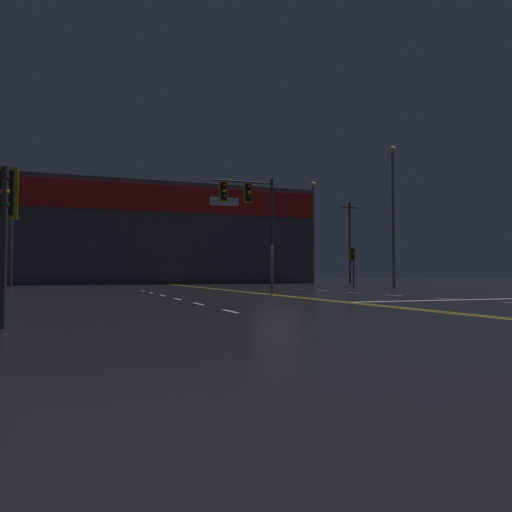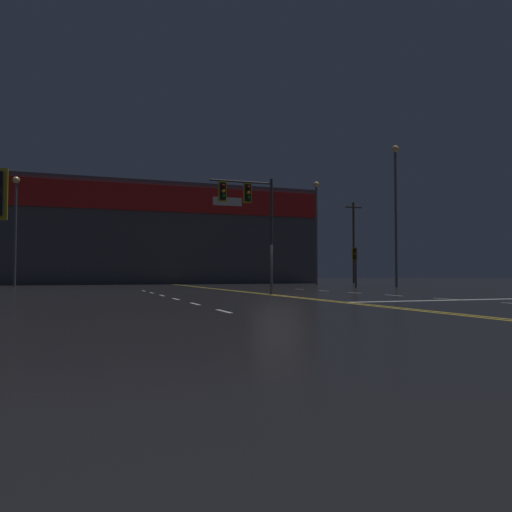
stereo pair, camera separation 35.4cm
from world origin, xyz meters
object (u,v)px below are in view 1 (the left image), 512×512
(traffic_signal_corner_northeast, at_px, (353,258))
(streetlight_near_right, at_px, (313,219))
(streetlight_median_approach, at_px, (12,215))
(traffic_signal_median, at_px, (248,206))
(streetlight_near_left, at_px, (393,199))
(traffic_signal_corner_southwest, at_px, (5,210))

(traffic_signal_corner_northeast, height_order, streetlight_near_right, streetlight_near_right)
(streetlight_median_approach, bearing_deg, traffic_signal_corner_northeast, -24.87)
(traffic_signal_median, xyz_separation_m, streetlight_near_right, (14.00, 20.51, 1.98))
(streetlight_near_left, bearing_deg, traffic_signal_corner_northeast, 178.75)
(traffic_signal_corner_northeast, relative_size, streetlight_median_approach, 0.34)
(traffic_signal_median, distance_m, traffic_signal_corner_southwest, 16.00)
(streetlight_median_approach, bearing_deg, traffic_signal_corner_southwest, -84.26)
(traffic_signal_median, distance_m, streetlight_near_right, 24.92)
(traffic_signal_median, xyz_separation_m, streetlight_near_left, (15.66, 9.87, 2.58))
(traffic_signal_corner_northeast, distance_m, streetlight_near_right, 11.53)
(traffic_signal_median, height_order, traffic_signal_corner_northeast, traffic_signal_median)
(streetlight_near_left, relative_size, streetlight_median_approach, 1.25)
(traffic_signal_corner_northeast, relative_size, streetlight_near_right, 0.30)
(traffic_signal_corner_southwest, bearing_deg, streetlight_median_approach, 95.74)
(streetlight_near_left, height_order, streetlight_median_approach, streetlight_near_left)
(streetlight_near_right, bearing_deg, traffic_signal_corner_southwest, -125.02)
(traffic_signal_corner_northeast, xyz_separation_m, streetlight_near_left, (3.66, -0.08, 4.76))
(traffic_signal_corner_southwest, distance_m, streetlight_near_right, 40.90)
(traffic_signal_median, height_order, streetlight_near_left, streetlight_near_left)
(traffic_signal_median, distance_m, streetlight_near_left, 18.69)
(streetlight_near_right, height_order, streetlight_median_approach, streetlight_near_right)
(traffic_signal_median, relative_size, streetlight_median_approach, 0.65)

